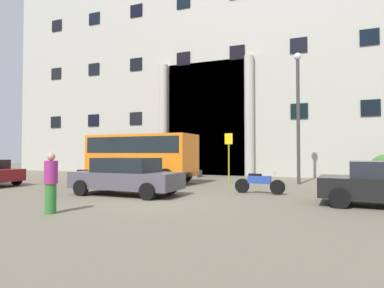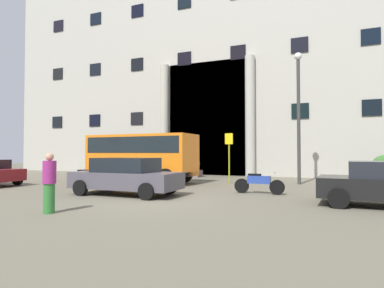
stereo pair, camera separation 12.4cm
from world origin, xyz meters
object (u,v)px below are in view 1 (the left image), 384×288
(bus_stop_sign, at_px, (229,152))
(parked_sedan_far, at_px, (126,176))
(hedge_planter_far_west, at_px, (187,167))
(hedge_planter_entrance_left, at_px, (100,165))
(lamppost_plaza_centre, at_px, (298,107))
(motorcycle_near_kerb, at_px, (85,177))
(motorcycle_far_end, at_px, (258,183))
(pedestrian_man_crossing, at_px, (51,183))
(orange_minibus, at_px, (141,154))

(bus_stop_sign, bearing_deg, parked_sedan_far, -111.82)
(hedge_planter_far_west, height_order, hedge_planter_entrance_left, hedge_planter_entrance_left)
(bus_stop_sign, xyz_separation_m, lamppost_plaza_centre, (3.63, 0.93, 2.48))
(motorcycle_near_kerb, relative_size, lamppost_plaza_centre, 0.27)
(bus_stop_sign, distance_m, motorcycle_near_kerb, 7.73)
(motorcycle_far_end, height_order, lamppost_plaza_centre, lamppost_plaza_centre)
(hedge_planter_far_west, height_order, parked_sedan_far, parked_sedan_far)
(bus_stop_sign, xyz_separation_m, motorcycle_near_kerb, (-6.49, -4.02, -1.25))
(parked_sedan_far, distance_m, motorcycle_far_end, 5.38)
(pedestrian_man_crossing, relative_size, lamppost_plaza_centre, 0.24)
(orange_minibus, bearing_deg, pedestrian_man_crossing, -73.84)
(hedge_planter_entrance_left, bearing_deg, parked_sedan_far, -47.79)
(bus_stop_sign, relative_size, motorcycle_far_end, 1.34)
(hedge_planter_entrance_left, distance_m, pedestrian_man_crossing, 16.18)
(hedge_planter_far_west, bearing_deg, pedestrian_man_crossing, -83.20)
(bus_stop_sign, height_order, hedge_planter_entrance_left, bus_stop_sign)
(hedge_planter_entrance_left, relative_size, motorcycle_near_kerb, 1.13)
(parked_sedan_far, bearing_deg, hedge_planter_entrance_left, 133.20)
(motorcycle_far_end, bearing_deg, lamppost_plaza_centre, 78.20)
(motorcycle_far_end, xyz_separation_m, motorcycle_near_kerb, (-8.80, -0.05, -0.00))
(hedge_planter_far_west, relative_size, motorcycle_near_kerb, 0.96)
(motorcycle_far_end, bearing_deg, bus_stop_sign, 123.42)
(bus_stop_sign, height_order, motorcycle_far_end, bus_stop_sign)
(bus_stop_sign, bearing_deg, hedge_planter_far_west, 137.76)
(hedge_planter_entrance_left, xyz_separation_m, pedestrian_man_crossing, (8.80, -13.58, 0.14))
(orange_minibus, bearing_deg, motorcycle_near_kerb, -127.03)
(motorcycle_near_kerb, bearing_deg, hedge_planter_far_west, 57.63)
(orange_minibus, xyz_separation_m, hedge_planter_entrance_left, (-6.51, 4.78, -0.90))
(motorcycle_near_kerb, bearing_deg, orange_minibus, 37.31)
(hedge_planter_far_west, bearing_deg, bus_stop_sign, -42.24)
(motorcycle_far_end, relative_size, motorcycle_near_kerb, 1.07)
(hedge_planter_entrance_left, bearing_deg, motorcycle_far_end, -27.95)
(motorcycle_far_end, xyz_separation_m, lamppost_plaza_centre, (1.32, 4.90, 3.72))
(parked_sedan_far, bearing_deg, orange_minibus, 114.84)
(orange_minibus, distance_m, hedge_planter_entrance_left, 8.13)
(motorcycle_far_end, bearing_deg, hedge_planter_far_west, 132.88)
(hedge_planter_entrance_left, distance_m, motorcycle_far_end, 15.19)
(parked_sedan_far, height_order, motorcycle_near_kerb, parked_sedan_far)
(hedge_planter_entrance_left, xyz_separation_m, motorcycle_far_end, (13.41, -7.12, -0.25))
(hedge_planter_far_west, relative_size, lamppost_plaza_centre, 0.26)
(parked_sedan_far, bearing_deg, motorcycle_far_end, 26.76)
(hedge_planter_far_west, relative_size, hedge_planter_entrance_left, 0.85)
(orange_minibus, xyz_separation_m, motorcycle_near_kerb, (-1.90, -2.38, -1.15))
(orange_minibus, xyz_separation_m, motorcycle_far_end, (6.90, -2.33, -1.15))
(hedge_planter_far_west, xyz_separation_m, hedge_planter_entrance_left, (-7.13, -0.46, 0.01))
(orange_minibus, height_order, bus_stop_sign, bus_stop_sign)
(motorcycle_near_kerb, bearing_deg, parked_sedan_far, -44.16)
(hedge_planter_entrance_left, relative_size, pedestrian_man_crossing, 1.29)
(orange_minibus, distance_m, lamppost_plaza_centre, 8.99)
(lamppost_plaza_centre, bearing_deg, pedestrian_man_crossing, -117.54)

